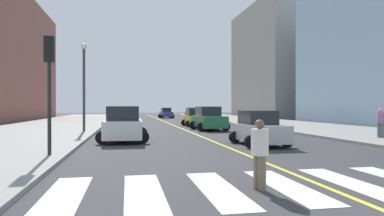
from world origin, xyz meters
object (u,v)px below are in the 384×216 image
at_px(car_green_sixth, 209,119).
at_px(street_lamp, 84,79).
at_px(traffic_light_far_corner, 49,71).
at_px(pedestrian_waiting_east, 381,122).
at_px(car_white_fourth, 123,125).
at_px(car_silver_third, 259,129).
at_px(car_yellow_second, 195,118).
at_px(pedestrian_crossing, 260,151).
at_px(car_gray_nearest, 192,114).
at_px(car_blue_fifth, 166,113).

distance_m(car_green_sixth, street_lamp, 10.68).
xyz_separation_m(traffic_light_far_corner, pedestrian_waiting_east, (17.94, 4.24, -2.26)).
distance_m(car_white_fourth, pedestrian_waiting_east, 15.32).
height_order(car_white_fourth, pedestrian_waiting_east, car_white_fourth).
bearing_deg(pedestrian_waiting_east, car_silver_third, 68.30).
bearing_deg(car_yellow_second, car_white_fourth, 63.15).
xyz_separation_m(car_silver_third, pedestrian_crossing, (-3.62, -9.24, 0.10)).
height_order(car_gray_nearest, street_lamp, street_lamp).
height_order(car_yellow_second, traffic_light_far_corner, traffic_light_far_corner).
xyz_separation_m(car_white_fourth, car_green_sixth, (7.07, 8.58, -0.01)).
height_order(car_silver_third, car_blue_fifth, car_silver_third).
bearing_deg(car_gray_nearest, pedestrian_crossing, 81.96).
relative_size(car_gray_nearest, traffic_light_far_corner, 0.90).
bearing_deg(car_gray_nearest, traffic_light_far_corner, 72.51).
bearing_deg(car_silver_third, car_blue_fifth, -90.16).
height_order(traffic_light_far_corner, pedestrian_crossing, traffic_light_far_corner).
bearing_deg(car_white_fourth, pedestrian_waiting_east, -5.70).
distance_m(car_yellow_second, car_white_fourth, 16.12).
relative_size(car_yellow_second, pedestrian_crossing, 2.34).
height_order(car_green_sixth, traffic_light_far_corner, traffic_light_far_corner).
relative_size(car_white_fourth, traffic_light_far_corner, 1.01).
height_order(car_silver_third, pedestrian_waiting_east, pedestrian_waiting_east).
bearing_deg(car_white_fourth, car_green_sixth, 51.92).
bearing_deg(car_gray_nearest, car_green_sixth, 83.07).
bearing_deg(car_green_sixth, car_silver_third, 87.20).
xyz_separation_m(traffic_light_far_corner, street_lamp, (-0.30, 13.40, 0.78)).
height_order(car_silver_third, car_green_sixth, car_green_sixth).
relative_size(car_yellow_second, car_green_sixth, 0.87).
height_order(car_yellow_second, car_silver_third, car_silver_third).
xyz_separation_m(car_yellow_second, car_white_fourth, (-7.03, -14.51, 0.12)).
bearing_deg(car_gray_nearest, street_lamp, 64.01).
relative_size(car_green_sixth, traffic_light_far_corner, 1.00).
bearing_deg(pedestrian_waiting_east, street_lamp, 33.24).
bearing_deg(traffic_light_far_corner, car_white_fourth, 65.96).
relative_size(car_green_sixth, pedestrian_crossing, 2.69).
height_order(car_blue_fifth, car_green_sixth, car_green_sixth).
bearing_deg(car_blue_fifth, car_silver_third, 87.27).
distance_m(traffic_light_far_corner, pedestrian_crossing, 9.04).
distance_m(car_yellow_second, pedestrian_crossing, 27.10).
height_order(car_white_fourth, car_blue_fifth, car_white_fourth).
xyz_separation_m(car_gray_nearest, traffic_light_far_corner, (-13.22, -40.35, 2.52)).
bearing_deg(car_silver_third, street_lamp, -46.27).
bearing_deg(traffic_light_far_corner, car_silver_third, 17.30).
height_order(car_blue_fifth, pedestrian_crossing, car_blue_fifth).
bearing_deg(car_gray_nearest, pedestrian_waiting_east, 98.10).
bearing_deg(traffic_light_far_corner, street_lamp, 91.28).
height_order(car_green_sixth, street_lamp, street_lamp).
xyz_separation_m(car_silver_third, car_white_fourth, (-6.99, 3.11, 0.11)).
height_order(car_silver_third, street_lamp, street_lamp).
height_order(car_green_sixth, pedestrian_waiting_east, car_green_sixth).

